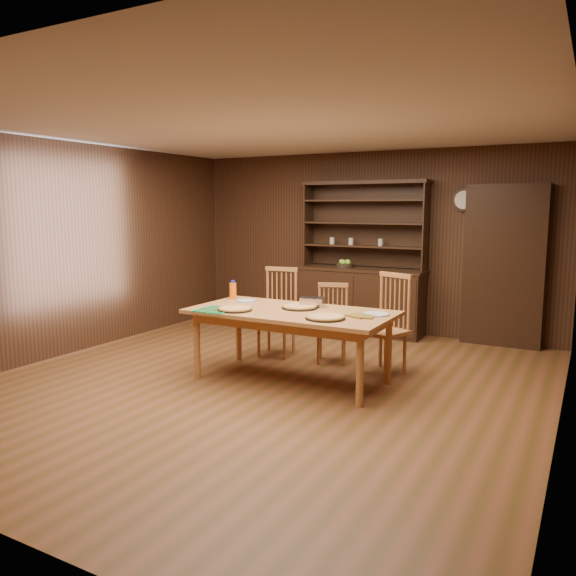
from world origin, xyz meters
The scene contains 20 objects.
floor centered at (0.00, 0.00, 0.00)m, with size 6.00×6.00×0.00m, color brown.
room_shell centered at (0.00, 0.00, 1.58)m, with size 6.00×6.00×6.00m.
china_hutch centered at (0.00, 2.75, 0.60)m, with size 1.84×0.52×2.17m.
doorway centered at (1.90, 2.90, 1.05)m, with size 1.00×0.18×2.10m, color black.
wall_clock centered at (1.35, 2.96, 1.90)m, with size 0.30×0.05×0.30m.
dining_table centered at (0.20, 0.25, 0.68)m, with size 2.10×1.05×0.75m.
chair_left centered at (-0.45, 1.14, 0.57)m, with size 0.49×0.47×1.07m.
chair_center centered at (0.26, 1.15, 0.48)m, with size 0.47×0.46×0.92m.
chair_right centered at (0.98, 1.05, 0.58)m, with size 0.57×0.56×1.09m.
pizza_left centered at (-0.30, -0.05, 0.77)m, with size 0.36×0.36×0.04m.
pizza_right centered at (0.70, 0.00, 0.77)m, with size 0.39×0.39×0.04m.
pizza_center centered at (0.23, 0.39, 0.77)m, with size 0.39×0.39×0.04m.
cooling_rack centered at (-0.48, -0.13, 0.76)m, with size 0.34×0.34×0.02m, color #0CA256, non-canonical shape.
plate_left centered at (-0.50, 0.48, 0.76)m, with size 0.24×0.24×0.02m.
plate_right centered at (1.06, 0.43, 0.76)m, with size 0.27×0.27×0.02m.
foil_dish centered at (0.30, 0.55, 0.80)m, with size 0.25×0.18×0.10m, color white.
juice_bottle centered at (-0.73, 0.55, 0.85)m, with size 0.08×0.08×0.22m.
pot_holder_a centered at (1.00, 0.26, 0.76)m, with size 0.18×0.18×0.01m, color #AA1F13.
pot_holder_b centered at (0.94, 0.27, 0.76)m, with size 0.21×0.21×0.02m, color #AA1F13.
fruit_bowl centered at (-0.23, 2.69, 0.98)m, with size 0.27×0.27×0.12m.
Camera 1 is at (2.91, -4.78, 1.82)m, focal length 35.00 mm.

